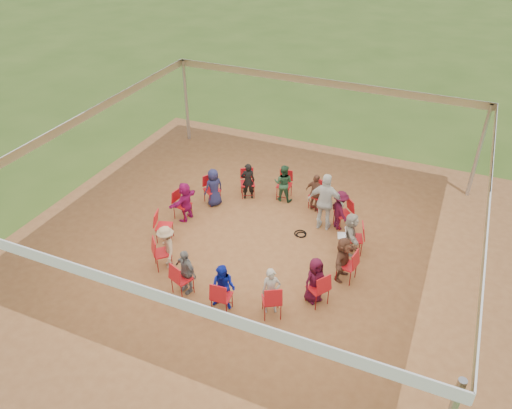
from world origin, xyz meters
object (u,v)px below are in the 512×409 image
at_px(chair_1, 343,214).
at_px(chair_8, 163,253).
at_px(chair_13, 347,265).
at_px(person_seated_2, 316,193).
at_px(person_seated_3, 283,183).
at_px(chair_3, 284,185).
at_px(chair_10, 222,296).
at_px(person_seated_4, 248,181).
at_px(standing_person, 326,202).
at_px(chair_9, 182,278).
at_px(chair_6, 182,205).
at_px(chair_2, 318,196).
at_px(chair_4, 248,183).
at_px(chair_5, 212,190).
at_px(person_seated_9, 223,288).
at_px(cable_coil, 301,234).
at_px(chair_7, 164,227).
at_px(person_seated_6, 185,201).
at_px(person_seated_8, 186,271).
at_px(chair_12, 318,288).
at_px(person_seated_5, 214,187).
at_px(person_seated_12, 343,259).
at_px(person_seated_10, 271,291).
at_px(person_seated_0, 351,233).
at_px(chair_11, 272,300).
at_px(person_seated_7, 167,247).
at_px(chair_0, 355,238).
at_px(laptop, 344,234).

xyz_separation_m(chair_1, chair_8, (-3.71, -3.49, 0.00)).
bearing_deg(chair_13, person_seated_2, 40.31).
bearing_deg(person_seated_3, chair_3, -90.00).
xyz_separation_m(chair_1, chair_10, (-1.64, -4.28, 0.00)).
bearing_deg(person_seated_4, standing_person, 136.97).
bearing_deg(chair_9, chair_6, 141.43).
xyz_separation_m(chair_2, chair_4, (-2.20, -0.18, 0.00)).
bearing_deg(chair_8, chair_9, 12.86).
distance_m(chair_10, person_seated_2, 4.85).
height_order(chair_5, chair_9, same).
distance_m(person_seated_9, cable_coil, 3.47).
relative_size(chair_7, cable_coil, 1.98).
bearing_deg(person_seated_3, person_seated_6, 38.57).
bearing_deg(person_seated_8, chair_4, 116.38).
bearing_deg(chair_12, person_seated_4, 77.46).
bearing_deg(chair_1, person_seated_3, 28.58).
distance_m(chair_5, chair_12, 5.09).
xyz_separation_m(person_seated_3, person_seated_5, (-1.81, -1.07, 0.00)).
bearing_deg(person_seated_12, person_seated_6, 90.00).
distance_m(person_seated_12, standing_person, 2.13).
bearing_deg(chair_3, chair_13, 128.57).
bearing_deg(chair_2, chair_5, 38.57).
bearing_deg(chair_12, person_seated_10, 161.10).
bearing_deg(chair_1, person_seated_0, 161.10).
xyz_separation_m(chair_1, person_seated_9, (-1.65, -4.16, 0.15)).
xyz_separation_m(chair_1, chair_2, (-0.94, 0.63, 0.00)).
bearing_deg(chair_9, chair_11, 25.71).
height_order(chair_3, chair_8, same).
bearing_deg(person_seated_8, person_seated_5, 128.57).
distance_m(chair_13, person_seated_8, 3.89).
xyz_separation_m(person_seated_7, standing_person, (3.15, 3.17, 0.26)).
distance_m(chair_0, person_seated_12, 1.12).
xyz_separation_m(chair_13, standing_person, (-1.14, 1.87, 0.42)).
distance_m(chair_1, person_seated_6, 4.48).
distance_m(person_seated_0, laptop, 0.17).
distance_m(chair_2, laptop, 2.10).
distance_m(chair_2, person_seated_12, 3.10).
relative_size(chair_6, chair_13, 1.00).
bearing_deg(person_seated_10, chair_10, 173.18).
bearing_deg(chair_4, person_seated_4, 90.00).
height_order(chair_12, person_seated_5, person_seated_5).
bearing_deg(person_seated_12, chair_1, 22.84).
distance_m(chair_8, person_seated_4, 3.89).
distance_m(chair_0, chair_9, 4.59).
bearing_deg(chair_8, person_seated_7, 90.00).
bearing_deg(standing_person, chair_4, -17.45).
xyz_separation_m(person_seated_10, person_seated_12, (1.17, 1.75, 0.00)).
bearing_deg(standing_person, chair_9, 56.40).
height_order(chair_13, person_seated_6, person_seated_6).
height_order(chair_0, cable_coil, chair_0).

